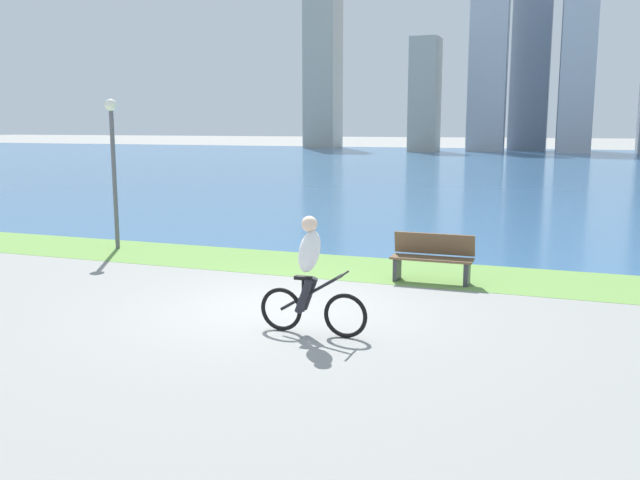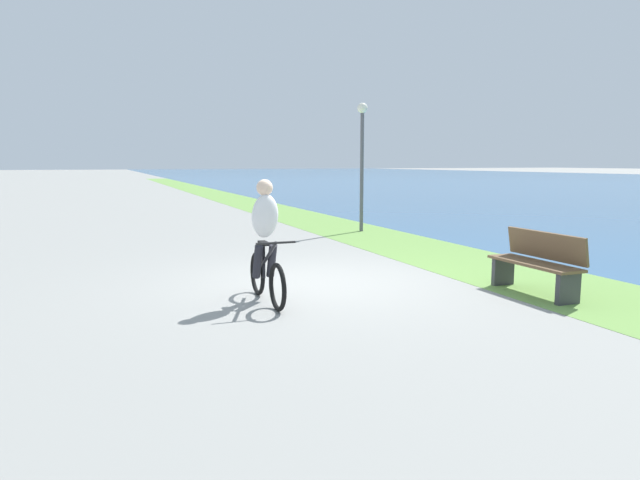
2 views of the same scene
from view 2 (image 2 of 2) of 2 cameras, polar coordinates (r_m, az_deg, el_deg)
name	(u,v)px [view 2 (image 2 of 2)]	position (r m, az deg, el deg)	size (l,w,h in m)	color
ground_plane	(318,283)	(8.88, -0.20, -4.38)	(300.00, 300.00, 0.00)	gray
grass_strip_bayside	(492,268)	(10.56, 17.02, -2.74)	(120.00, 2.38, 0.01)	#6B9947
cyclist_lead	(266,241)	(7.59, -5.54, -0.15)	(1.58, 0.52, 1.66)	black
bench_near_path	(537,263)	(8.67, 21.18, -2.20)	(1.50, 0.47, 0.90)	brown
lamppost_tall	(362,147)	(15.45, 4.29, 9.43)	(0.28, 0.28, 3.47)	#595960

